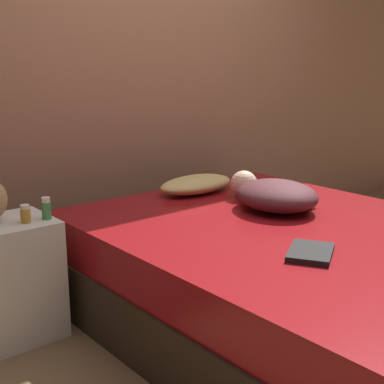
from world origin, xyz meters
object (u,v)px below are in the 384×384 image
bottle_amber (25,214)px  bottle_green (46,209)px  book (311,252)px  person_lying (273,194)px  pillow (196,184)px

bottle_amber → bottle_green: size_ratio=0.80×
bottle_green → book: 1.20m
person_lying → bottle_amber: person_lying is taller
person_lying → bottle_green: bearing=169.2°
pillow → book: bearing=-106.8°
bottle_amber → book: (0.76, -1.00, -0.08)m
pillow → person_lying: size_ratio=0.78×
pillow → bottle_green: (-1.00, -0.11, 0.05)m
bottle_amber → book: size_ratio=0.28×
bottle_amber → bottle_green: bearing=-5.7°
pillow → bottle_amber: bearing=-174.9°
pillow → bottle_green: bearing=-173.8°
person_lying → book: (-0.42, -0.58, -0.06)m
person_lying → bottle_amber: (-1.18, 0.43, 0.02)m
bottle_amber → person_lying: bearing=-19.8°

